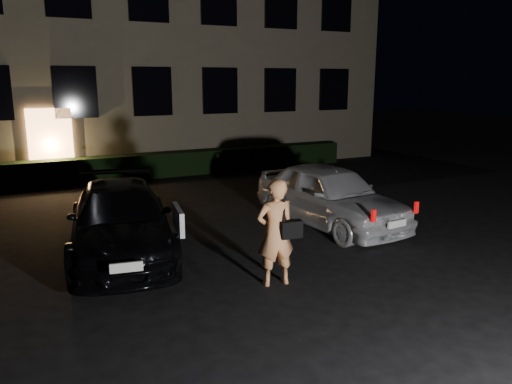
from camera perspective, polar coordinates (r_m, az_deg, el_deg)
name	(u,v)px	position (r m, az deg, el deg)	size (l,w,h in m)	color
ground	(324,278)	(9.01, 7.75, -9.68)	(80.00, 80.00, 0.00)	black
building	(123,15)	(22.50, -14.94, 18.92)	(20.00, 8.11, 12.00)	#695F4B
hedge	(159,165)	(18.23, -11.03, 3.05)	(15.00, 0.70, 0.85)	black
sedan	(120,220)	(10.30, -15.25, -3.09)	(2.69, 4.99, 1.38)	black
hatch	(330,195)	(11.96, 8.42, -0.36)	(2.12, 4.46, 1.47)	silver
man	(276,232)	(8.37, 2.29, -4.63)	(0.76, 0.50, 1.83)	#E4955A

